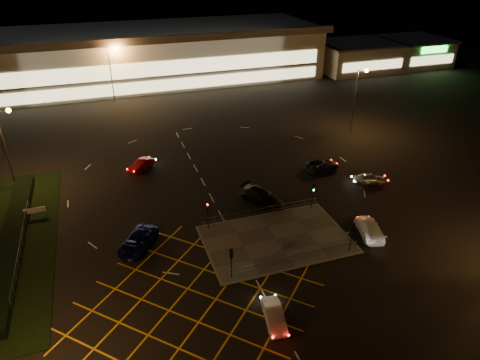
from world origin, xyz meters
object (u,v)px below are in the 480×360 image
object	(u,v)px
signal_se	(352,231)
car_right_silver	(370,179)
car_circ_red	(142,164)
car_approach_white	(370,228)
signal_ne	(313,191)
car_far_dkgrey	(261,196)
car_queue_white	(274,316)
signal_sw	(231,257)
car_left_blue	(138,241)
signal_nw	(207,210)
car_east_grey	(321,165)

from	to	relation	value
signal_se	car_right_silver	bearing A→B (deg)	-130.86
car_circ_red	car_approach_white	xyz separation A→B (m)	(20.13, -22.32, 0.10)
signal_ne	car_far_dkgrey	size ratio (longest dim) A/B	0.58
car_queue_white	car_right_silver	xyz separation A→B (m)	(19.91, 16.86, 0.01)
signal_sw	car_approach_white	size ratio (longest dim) A/B	0.62
car_queue_white	car_left_blue	world-z (taller)	car_left_blue
car_right_silver	car_far_dkgrey	bearing A→B (deg)	105.87
car_circ_red	signal_nw	bearing A→B (deg)	-23.62
signal_nw	car_east_grey	distance (m)	19.51
car_queue_white	car_far_dkgrey	distance (m)	17.96
car_left_blue	car_east_grey	bearing A→B (deg)	52.51
signal_sw	signal_se	size ratio (longest dim) A/B	1.00
signal_sw	car_far_dkgrey	world-z (taller)	signal_sw
signal_nw	signal_ne	world-z (taller)	same
signal_sw	signal_nw	size ratio (longest dim) A/B	1.00
signal_sw	signal_nw	distance (m)	7.99
signal_ne	car_queue_white	bearing A→B (deg)	-126.89
signal_se	car_right_silver	xyz separation A→B (m)	(9.56, 11.05, -1.72)
signal_se	car_queue_white	bearing A→B (deg)	29.31
car_circ_red	car_east_grey	distance (m)	23.69
signal_nw	car_east_grey	world-z (taller)	signal_nw
signal_sw	signal_ne	world-z (taller)	same
signal_sw	signal_ne	size ratio (longest dim) A/B	1.00
car_approach_white	signal_nw	bearing A→B (deg)	-6.52
signal_sw	car_east_grey	size ratio (longest dim) A/B	0.64
car_queue_white	car_left_blue	size ratio (longest dim) A/B	0.74
signal_ne	car_queue_white	world-z (taller)	signal_ne
car_circ_red	car_east_grey	bearing A→B (deg)	30.54
car_left_blue	car_right_silver	world-z (taller)	car_left_blue
signal_nw	signal_ne	distance (m)	12.00
signal_sw	car_far_dkgrey	distance (m)	13.45
car_far_dkgrey	car_east_grey	distance (m)	11.56
car_right_silver	car_approach_white	world-z (taller)	car_approach_white
car_far_dkgrey	car_left_blue	bearing A→B (deg)	166.43
car_left_blue	car_east_grey	xyz separation A→B (m)	(24.86, 9.02, -0.05)
car_east_grey	signal_nw	bearing A→B (deg)	106.12
car_approach_white	car_right_silver	bearing A→B (deg)	-108.42
car_circ_red	car_approach_white	world-z (taller)	car_approach_white
signal_se	car_left_blue	size ratio (longest dim) A/B	0.60
car_circ_red	car_east_grey	xyz separation A→B (m)	(22.34, -7.90, 0.05)
signal_sw	car_right_silver	world-z (taller)	signal_sw
signal_ne	car_east_grey	xyz separation A→B (m)	(5.60, 8.25, -1.68)
signal_ne	car_right_silver	world-z (taller)	signal_ne
signal_sw	car_east_grey	world-z (taller)	signal_sw
signal_sw	signal_ne	xyz separation A→B (m)	(12.00, 7.99, 0.00)
car_right_silver	car_east_grey	distance (m)	6.52
signal_sw	signal_nw	bearing A→B (deg)	-90.00
signal_ne	car_east_grey	world-z (taller)	signal_ne
signal_se	car_east_grey	size ratio (longest dim) A/B	0.64
car_far_dkgrey	car_east_grey	bearing A→B (deg)	-3.91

